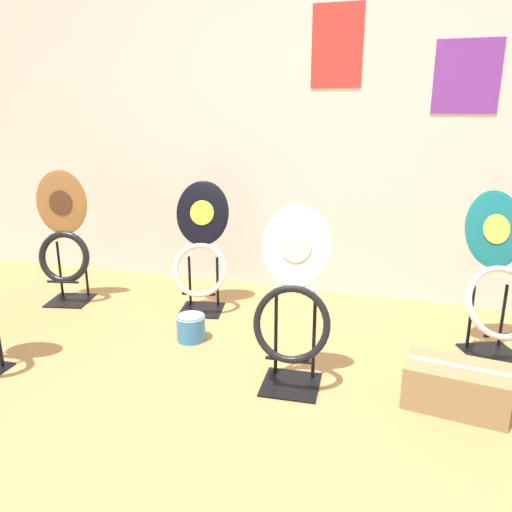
# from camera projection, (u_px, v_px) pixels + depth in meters

# --- Properties ---
(ground_plane) EXTENTS (14.00, 14.00, 0.00)m
(ground_plane) POSITION_uv_depth(u_px,v_px,m) (220.00, 480.00, 1.85)
(ground_plane) COLOR #B7844C
(wall_back) EXTENTS (8.00, 0.07, 2.60)m
(wall_back) POSITION_uv_depth(u_px,v_px,m) (327.00, 114.00, 3.47)
(wall_back) COLOR silver
(wall_back) RESTS_ON ground_plane
(toilet_seat_display_woodgrain) EXTENTS (0.39, 0.33, 0.94)m
(toilet_seat_display_woodgrain) POSITION_uv_depth(u_px,v_px,m) (64.00, 241.00, 3.47)
(toilet_seat_display_woodgrain) COLOR black
(toilet_seat_display_woodgrain) RESTS_ON ground_plane
(toilet_seat_display_white_plain) EXTENTS (0.38, 0.30, 0.90)m
(toilet_seat_display_white_plain) POSITION_uv_depth(u_px,v_px,m) (293.00, 303.00, 2.38)
(toilet_seat_display_white_plain) COLOR black
(toilet_seat_display_white_plain) RESTS_ON ground_plane
(toilet_seat_display_teal_sax) EXTENTS (0.48, 0.45, 0.90)m
(toilet_seat_display_teal_sax) POSITION_uv_depth(u_px,v_px,m) (498.00, 279.00, 2.71)
(toilet_seat_display_teal_sax) COLOR black
(toilet_seat_display_teal_sax) RESTS_ON ground_plane
(toilet_seat_display_jazz_black) EXTENTS (0.42, 0.39, 0.87)m
(toilet_seat_display_jazz_black) POSITION_uv_depth(u_px,v_px,m) (201.00, 248.00, 3.35)
(toilet_seat_display_jazz_black) COLOR black
(toilet_seat_display_jazz_black) RESTS_ON ground_plane
(paint_can) EXTENTS (0.17, 0.17, 0.16)m
(paint_can) POSITION_uv_depth(u_px,v_px,m) (191.00, 327.00, 2.96)
(paint_can) COLOR teal
(paint_can) RESTS_ON ground_plane
(storage_box) EXTENTS (0.48, 0.32, 0.21)m
(storage_box) POSITION_uv_depth(u_px,v_px,m) (456.00, 386.00, 2.29)
(storage_box) COLOR #93754C
(storage_box) RESTS_ON ground_plane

